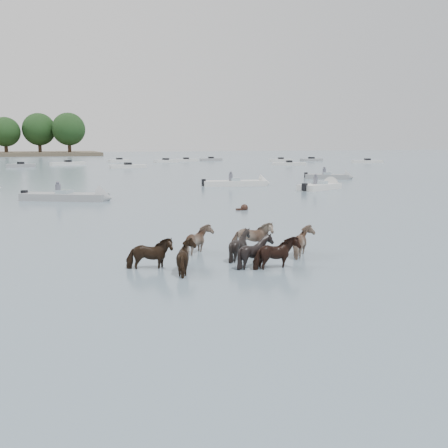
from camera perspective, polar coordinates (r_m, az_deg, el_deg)
name	(u,v)px	position (r m, az deg, el deg)	size (l,w,h in m)	color
ground	(301,271)	(15.62, 8.71, -5.28)	(400.00, 400.00, 0.00)	slate
pony_herd	(236,249)	(16.61, 1.39, -2.88)	(6.84, 4.02, 1.27)	black
swimming_pony	(244,208)	(29.26, 2.23, 1.79)	(0.72, 0.44, 0.44)	black
motorboat_b	(76,197)	(35.45, -16.39, 2.93)	(6.26, 4.29, 1.92)	gray
motorboat_c	(244,183)	(45.68, 2.23, 4.63)	(6.37, 2.66, 1.92)	silver
motorboat_d	(324,186)	(43.27, 11.28, 4.20)	(4.96, 3.50, 1.92)	silver
motorboat_e	(334,177)	(55.54, 12.38, 5.24)	(5.04, 4.20, 1.92)	gray
distant_flotilla	(95,164)	(89.98, -14.35, 6.64)	(104.32, 28.59, 0.93)	silver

